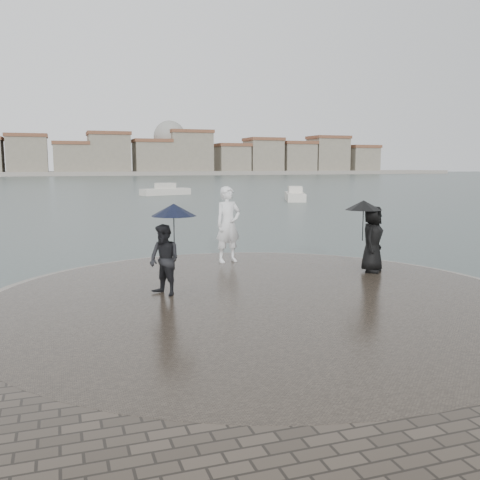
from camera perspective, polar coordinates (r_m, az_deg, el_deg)
name	(u,v)px	position (r m, az deg, el deg)	size (l,w,h in m)	color
ground	(336,368)	(9.01, 10.16, -13.30)	(400.00, 400.00, 0.00)	#2B3835
kerb_ring	(259,305)	(11.98, 2.02, -6.95)	(12.50, 12.50, 0.32)	gray
quay_tip	(259,304)	(11.98, 2.02, -6.85)	(11.90, 11.90, 0.36)	#2D261E
statue	(228,224)	(15.91, -1.27, 1.67)	(0.82, 0.54, 2.26)	white
visitor_left	(167,246)	(11.98, -7.79, -0.61)	(1.22, 1.10, 2.04)	black
visitor_right	(370,231)	(14.85, 13.74, 0.90)	(1.27, 1.12, 1.95)	black
far_skyline	(48,156)	(168.05, -19.75, 8.38)	(260.00, 20.00, 37.00)	gray
boats	(128,197)	(49.84, -11.91, 4.56)	(38.70, 17.15, 1.50)	beige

